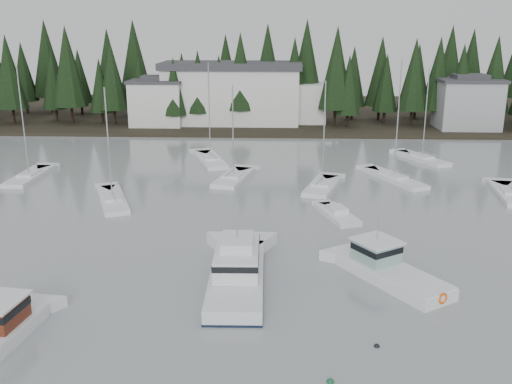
% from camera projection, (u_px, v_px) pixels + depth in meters
% --- Properties ---
extents(far_shore_land, '(240.00, 54.00, 1.00)m').
position_uv_depth(far_shore_land, '(262.00, 113.00, 118.92)').
color(far_shore_land, black).
rests_on(far_shore_land, ground).
extents(conifer_treeline, '(200.00, 22.00, 20.00)m').
position_uv_depth(conifer_treeline, '(260.00, 122.00, 108.37)').
color(conifer_treeline, black).
rests_on(conifer_treeline, ground).
extents(house_west, '(9.54, 7.42, 8.75)m').
position_uv_depth(house_west, '(157.00, 102.00, 101.07)').
color(house_west, silver).
rests_on(house_west, ground).
extents(house_east_a, '(10.60, 8.48, 9.25)m').
position_uv_depth(house_east_a, '(467.00, 103.00, 97.88)').
color(house_east_a, '#999EA0').
rests_on(house_east_a, ground).
extents(harbor_inn, '(29.50, 11.50, 10.90)m').
position_uv_depth(harbor_inn, '(243.00, 94.00, 103.35)').
color(harbor_inn, silver).
rests_on(harbor_inn, ground).
extents(cabin_cruiser_center, '(4.02, 12.14, 5.18)m').
position_uv_depth(cabin_cruiser_center, '(237.00, 273.00, 40.53)').
color(cabin_cruiser_center, white).
rests_on(cabin_cruiser_center, ground).
extents(lobster_boat_teal, '(7.66, 9.31, 5.05)m').
position_uv_depth(lobster_boat_teal, '(388.00, 272.00, 41.23)').
color(lobster_boat_teal, white).
rests_on(lobster_boat_teal, ground).
extents(sailboat_0, '(6.21, 9.44, 12.84)m').
position_uv_depth(sailboat_0, '(422.00, 160.00, 77.79)').
color(sailboat_0, white).
rests_on(sailboat_0, ground).
extents(sailboat_1, '(2.66, 9.46, 13.73)m').
position_uv_depth(sailboat_1, '(29.00, 177.00, 68.73)').
color(sailboat_1, white).
rests_on(sailboat_1, ground).
extents(sailboat_2, '(5.98, 10.72, 13.64)m').
position_uv_depth(sailboat_2, '(210.00, 161.00, 77.06)').
color(sailboat_2, white).
rests_on(sailboat_2, ground).
extents(sailboat_4, '(4.10, 9.45, 12.10)m').
position_uv_depth(sailboat_4, '(511.00, 195.00, 61.56)').
color(sailboat_4, white).
rests_on(sailboat_4, ground).
extents(sailboat_5, '(6.00, 10.25, 12.41)m').
position_uv_depth(sailboat_5, '(113.00, 201.00, 59.47)').
color(sailboat_5, white).
rests_on(sailboat_5, ground).
extents(sailboat_6, '(4.74, 9.28, 11.72)m').
position_uv_depth(sailboat_6, '(234.00, 179.00, 68.04)').
color(sailboat_6, white).
rests_on(sailboat_6, ground).
extents(sailboat_7, '(5.09, 9.02, 12.56)m').
position_uv_depth(sailboat_7, '(322.00, 188.00, 64.50)').
color(sailboat_7, white).
rests_on(sailboat_7, ground).
extents(sailboat_9, '(6.63, 10.50, 14.59)m').
position_uv_depth(sailboat_9, '(394.00, 179.00, 67.85)').
color(sailboat_9, white).
rests_on(sailboat_9, ground).
extents(runabout_1, '(4.16, 6.97, 1.42)m').
position_uv_depth(runabout_1, '(337.00, 215.00, 54.84)').
color(runabout_1, white).
rests_on(runabout_1, ground).
extents(mooring_buoy_green, '(0.40, 0.40, 0.40)m').
position_uv_depth(mooring_buoy_green, '(330.00, 382.00, 29.48)').
color(mooring_buoy_green, '#145933').
rests_on(mooring_buoy_green, ground).
extents(mooring_buoy_dark, '(0.34, 0.34, 0.34)m').
position_uv_depth(mooring_buoy_dark, '(377.00, 347.00, 32.74)').
color(mooring_buoy_dark, black).
rests_on(mooring_buoy_dark, ground).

